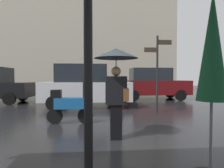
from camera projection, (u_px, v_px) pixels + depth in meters
The scene contains 7 objects.
folded_patio_umbrella_near at pixel (212, 52), 2.53m from camera, with size 0.48×0.48×2.53m.
pedestrian_with_umbrella at pixel (116, 69), 4.18m from camera, with size 0.97×0.97×2.01m.
parked_scooter at pixel (69, 105), 5.67m from camera, with size 1.36×0.32×1.23m.
parked_car_left at pixel (152, 84), 12.01m from camera, with size 4.38×1.82×1.97m.
parked_car_right at pixel (85, 86), 8.97m from camera, with size 4.10×2.01×1.98m.
street_signpost at pixel (157, 66), 7.40m from camera, with size 1.08×0.08×3.00m.
building_block at pixel (91, 4), 19.34m from camera, with size 16.86×3.01×17.82m, color #B2A893.
Camera 1 is at (0.51, -2.69, 1.36)m, focal length 30.55 mm.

